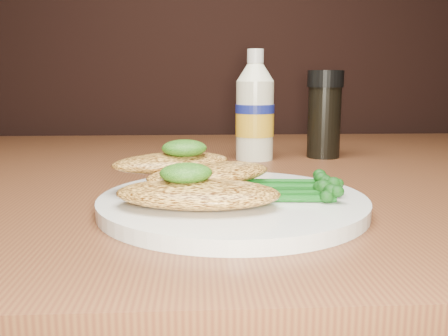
{
  "coord_description": "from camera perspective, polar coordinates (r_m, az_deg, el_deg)",
  "views": [
    {
      "loc": [
        -0.04,
        0.41,
        0.87
      ],
      "look_at": [
        -0.02,
        0.85,
        0.79
      ],
      "focal_mm": 39.2,
      "sensor_mm": 36.0,
      "label": 1
    }
  ],
  "objects": [
    {
      "name": "plate",
      "position": [
        0.45,
        1.03,
        -4.1
      ],
      "size": [
        0.25,
        0.25,
        0.01
      ],
      "primitive_type": "cylinder",
      "color": "white",
      "rests_on": "dining_table"
    },
    {
      "name": "chicken_front",
      "position": [
        0.41,
        -3.06,
        -3.0
      ],
      "size": [
        0.15,
        0.09,
        0.02
      ],
      "primitive_type": "ellipsoid",
      "rotation": [
        0.0,
        0.0,
        -0.12
      ],
      "color": "#EFAD4C",
      "rests_on": "plate"
    },
    {
      "name": "chicken_mid",
      "position": [
        0.46,
        -1.65,
        -0.69
      ],
      "size": [
        0.14,
        0.12,
        0.02
      ],
      "primitive_type": "ellipsoid",
      "rotation": [
        0.0,
        0.0,
        0.5
      ],
      "color": "#EFAD4C",
      "rests_on": "plate"
    },
    {
      "name": "chicken_back",
      "position": [
        0.48,
        -6.12,
        0.65
      ],
      "size": [
        0.13,
        0.1,
        0.02
      ],
      "primitive_type": "ellipsoid",
      "rotation": [
        0.0,
        0.0,
        0.37
      ],
      "color": "#EFAD4C",
      "rests_on": "plate"
    },
    {
      "name": "pesto_front",
      "position": [
        0.41,
        -4.46,
        -0.6
      ],
      "size": [
        0.05,
        0.05,
        0.02
      ],
      "primitive_type": "ellipsoid",
      "rotation": [
        0.0,
        0.0,
        0.29
      ],
      "color": "black",
      "rests_on": "chicken_front"
    },
    {
      "name": "pesto_back",
      "position": [
        0.47,
        -4.66,
        2.32
      ],
      "size": [
        0.05,
        0.05,
        0.02
      ],
      "primitive_type": "ellipsoid",
      "rotation": [
        0.0,
        0.0,
        0.16
      ],
      "color": "black",
      "rests_on": "chicken_back"
    },
    {
      "name": "broccolini_bundle",
      "position": [
        0.46,
        6.66,
        -1.89
      ],
      "size": [
        0.13,
        0.1,
        0.02
      ],
      "primitive_type": null,
      "rotation": [
        0.0,
        0.0,
        -0.09
      ],
      "color": "#115014",
      "rests_on": "plate"
    },
    {
      "name": "mayo_bottle",
      "position": [
        0.72,
        3.62,
        7.32
      ],
      "size": [
        0.06,
        0.06,
        0.16
      ],
      "primitive_type": null,
      "rotation": [
        0.0,
        0.0,
        0.04
      ],
      "color": "white",
      "rests_on": "dining_table"
    },
    {
      "name": "pepper_grinder",
      "position": [
        0.76,
        11.62,
        6.13
      ],
      "size": [
        0.07,
        0.07,
        0.13
      ],
      "primitive_type": null,
      "rotation": [
        0.0,
        0.0,
        -0.35
      ],
      "color": "black",
      "rests_on": "dining_table"
    }
  ]
}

